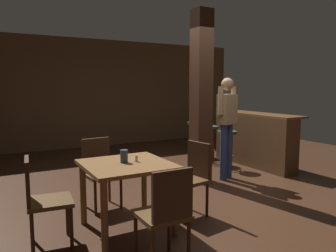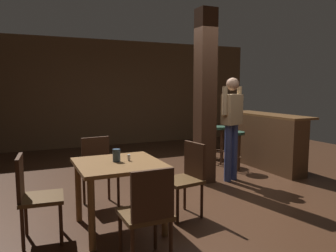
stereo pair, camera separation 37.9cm
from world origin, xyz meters
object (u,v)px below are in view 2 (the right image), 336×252
at_px(bar_stool_far, 205,131).
at_px(chair_south, 148,211).
at_px(dining_table, 119,174).
at_px(salt_shaker, 129,158).
at_px(napkin_cup, 116,155).
at_px(chair_east, 187,175).
at_px(chair_west, 33,194).
at_px(bar_counter, 263,140).
at_px(bar_stool_near, 235,141).
at_px(bar_stool_mid, 218,135).
at_px(standing_person, 232,121).
at_px(chair_north, 99,167).

bearing_deg(bar_stool_far, chair_south, -126.84).
height_order(dining_table, salt_shaker, salt_shaker).
bearing_deg(napkin_cup, chair_east, -2.37).
distance_m(chair_west, salt_shaker, 1.04).
bearing_deg(dining_table, salt_shaker, 6.68).
xyz_separation_m(bar_counter, bar_stool_near, (-0.64, 0.04, 0.02)).
distance_m(dining_table, salt_shaker, 0.21).
height_order(bar_counter, bar_stool_far, bar_counter).
bearing_deg(napkin_cup, bar_stool_near, 29.87).
relative_size(bar_stool_mid, bar_stool_far, 0.99).
distance_m(chair_west, napkin_cup, 0.92).
xyz_separation_m(chair_south, napkin_cup, (-0.02, 0.91, 0.32)).
relative_size(dining_table, bar_stool_mid, 1.18).
bearing_deg(standing_person, bar_stool_far, 71.85).
distance_m(chair_south, bar_stool_near, 3.66).
xyz_separation_m(chair_north, napkin_cup, (0.03, -0.79, 0.32)).
xyz_separation_m(chair_east, napkin_cup, (-0.86, 0.04, 0.32)).
xyz_separation_m(chair_south, bar_stool_mid, (2.69, 3.04, 0.08)).
height_order(chair_north, chair_east, same).
relative_size(chair_east, standing_person, 0.52).
height_order(napkin_cup, salt_shaker, napkin_cup).
distance_m(chair_south, salt_shaker, 0.94).
relative_size(standing_person, bar_stool_near, 2.34).
height_order(standing_person, bar_stool_mid, standing_person).
bearing_deg(chair_east, dining_table, -179.85).
height_order(chair_north, chair_west, same).
bearing_deg(napkin_cup, chair_south, -88.85).
bearing_deg(chair_west, standing_person, 18.10).
xyz_separation_m(dining_table, chair_south, (0.01, -0.88, -0.11)).
xyz_separation_m(dining_table, bar_stool_near, (2.70, 1.60, -0.06)).
distance_m(dining_table, bar_counter, 3.69).
distance_m(salt_shaker, bar_stool_far, 3.98).
bearing_deg(chair_east, bar_stool_mid, 49.45).
xyz_separation_m(salt_shaker, bar_stool_far, (2.72, 2.90, -0.21)).
bearing_deg(bar_stool_mid, bar_stool_near, -89.14).
height_order(chair_west, bar_stool_near, chair_west).
bearing_deg(chair_east, napkin_cup, 177.63).
bearing_deg(chair_north, bar_stool_far, 35.83).
distance_m(chair_north, napkin_cup, 0.85).
xyz_separation_m(chair_west, standing_person, (3.11, 1.02, 0.50)).
bearing_deg(bar_counter, napkin_cup, -155.69).
relative_size(chair_south, bar_stool_mid, 1.15).
distance_m(dining_table, chair_south, 0.88).
distance_m(chair_east, napkin_cup, 0.91).
relative_size(dining_table, salt_shaker, 12.57).
bearing_deg(chair_south, bar_stool_far, 53.16).
bearing_deg(chair_west, bar_counter, 19.81).
bearing_deg(bar_stool_mid, napkin_cup, -141.86).
bearing_deg(chair_east, standing_person, 37.02).
relative_size(dining_table, bar_stool_near, 1.24).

